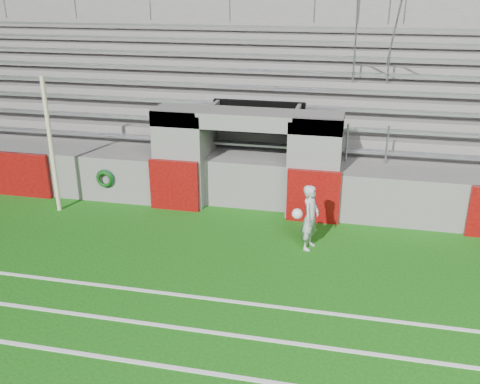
# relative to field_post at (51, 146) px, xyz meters

# --- Properties ---
(ground) EXTENTS (90.00, 90.00, 0.00)m
(ground) POSITION_rel_field_post_xyz_m (4.77, -2.24, -1.75)
(ground) COLOR #14550E
(ground) RESTS_ON ground
(field_post) EXTENTS (0.11, 0.11, 3.50)m
(field_post) POSITION_rel_field_post_xyz_m (0.00, 0.00, 0.00)
(field_post) COLOR beige
(field_post) RESTS_ON ground
(stadium_structure) EXTENTS (26.00, 8.48, 5.42)m
(stadium_structure) POSITION_rel_field_post_xyz_m (4.77, 5.73, -0.26)
(stadium_structure) COLOR #64625F
(stadium_structure) RESTS_ON ground
(goalkeeper_with_ball) EXTENTS (0.64, 0.62, 1.50)m
(goalkeeper_with_ball) POSITION_rel_field_post_xyz_m (6.62, -0.75, -0.99)
(goalkeeper_with_ball) COLOR #B1B7BC
(goalkeeper_with_ball) RESTS_ON ground
(hose_coil) EXTENTS (0.51, 0.14, 0.51)m
(hose_coil) POSITION_rel_field_post_xyz_m (1.03, 0.69, -1.04)
(hose_coil) COLOR #0C3C19
(hose_coil) RESTS_ON ground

